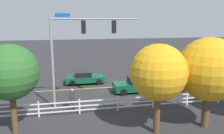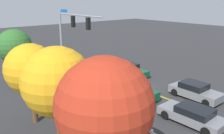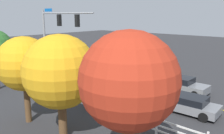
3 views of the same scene
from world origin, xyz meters
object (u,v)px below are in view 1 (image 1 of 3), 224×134
at_px(car_2, 155,74).
at_px(pedestrian, 72,98).
at_px(tree_2, 10,72).
at_px(car_1, 191,83).
at_px(tree_1, 209,70).
at_px(car_3, 137,85).
at_px(tree_0, 159,73).
at_px(car_4, 85,78).

height_order(car_2, pedestrian, pedestrian).
bearing_deg(tree_2, car_2, -142.03).
relative_size(car_1, tree_1, 0.77).
bearing_deg(car_3, car_2, -131.65).
height_order(car_3, pedestrian, pedestrian).
bearing_deg(tree_1, car_2, -96.68).
relative_size(car_3, tree_1, 0.75).
xyz_separation_m(car_2, tree_0, (4.81, 12.18, 3.13)).
bearing_deg(pedestrian, car_3, -67.43).
height_order(tree_0, tree_2, tree_0).
bearing_deg(tree_2, tree_0, 168.19).
relative_size(car_3, tree_2, 0.80).
distance_m(car_3, car_4, 6.14).
distance_m(car_2, tree_0, 13.47).
relative_size(car_1, pedestrian, 2.67).
height_order(tree_0, tree_1, tree_1).
distance_m(car_3, tree_1, 8.93).
xyz_separation_m(car_1, car_3, (5.73, -0.12, 0.06)).
xyz_separation_m(car_4, tree_1, (-6.70, 12.13, 3.17)).
distance_m(tree_0, tree_1, 3.41).
bearing_deg(car_4, car_2, 0.52).
height_order(car_3, car_4, car_3).
bearing_deg(car_2, tree_1, -96.53).
bearing_deg(car_3, car_1, 178.71).
bearing_deg(car_3, tree_0, 80.67).
distance_m(car_4, tree_1, 14.21).
xyz_separation_m(car_1, tree_0, (7.07, 8.15, 3.17)).
bearing_deg(tree_2, tree_1, 172.25).
height_order(car_4, tree_2, tree_2).
height_order(car_1, tree_1, tree_1).
bearing_deg(car_1, car_3, -3.30).
bearing_deg(car_4, tree_2, -115.19).
xyz_separation_m(car_4, tree_2, (5.22, 10.50, 3.17)).
bearing_deg(car_1, car_4, -23.87).
bearing_deg(pedestrian, tree_2, 124.22).
distance_m(tree_0, tree_2, 8.70).
bearing_deg(tree_0, tree_1, -177.34).
distance_m(car_4, tree_0, 13.11).
bearing_deg(car_2, car_4, 179.44).
height_order(car_4, tree_1, tree_1).
height_order(car_2, tree_1, tree_1).
height_order(car_1, tree_2, tree_2).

